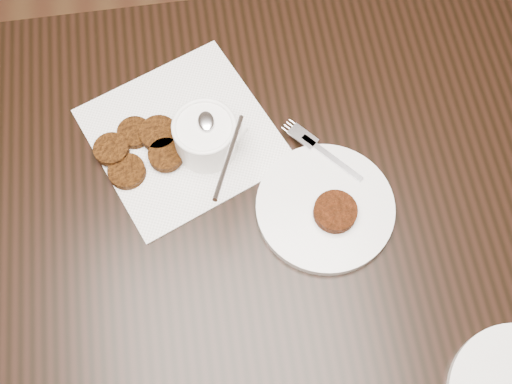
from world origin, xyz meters
TOP-DOWN VIEW (x-y plane):
  - floor at (0.00, 0.00)m, footprint 4.00×4.00m
  - table at (0.01, 0.12)m, footprint 1.30×0.84m
  - napkin at (-0.04, 0.26)m, footprint 0.36×0.36m
  - sauce_ramekin at (-0.00, 0.23)m, footprint 0.14×0.14m
  - patty_cluster at (-0.09, 0.24)m, footprint 0.20×0.20m
  - plate_with_patty at (0.16, 0.10)m, footprint 0.30×0.30m

SIDE VIEW (x-z plane):
  - floor at x=0.00m, z-range 0.00..0.00m
  - table at x=0.01m, z-range 0.00..0.75m
  - napkin at x=-0.04m, z-range 0.75..0.75m
  - patty_cluster at x=-0.09m, z-range 0.75..0.77m
  - plate_with_patty at x=0.16m, z-range 0.75..0.78m
  - sauce_ramekin at x=0.00m, z-range 0.75..0.89m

